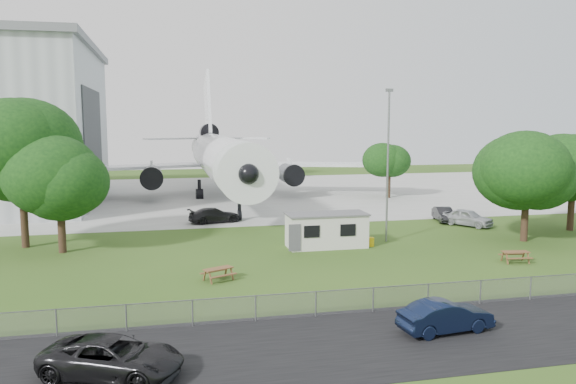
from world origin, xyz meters
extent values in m
plane|color=#446422|center=(0.00, 0.00, 0.00)|extent=(160.00, 160.00, 0.00)
cube|color=black|center=(0.00, -13.00, 0.01)|extent=(120.00, 8.00, 0.02)
cube|color=#B7B7B2|center=(0.00, 38.00, 0.01)|extent=(120.00, 46.00, 0.03)
cube|color=#2D3033|center=(-16.93, 33.00, 6.75)|extent=(0.16, 16.00, 12.96)
cylinder|color=white|center=(-2.00, 34.00, 5.10)|extent=(5.40, 34.00, 5.40)
cone|color=white|center=(-2.00, 15.00, 5.10)|extent=(5.40, 5.50, 5.40)
cone|color=white|center=(-2.00, 55.00, 5.90)|extent=(4.86, 9.00, 4.86)
cube|color=white|center=(-14.50, 37.20, 3.90)|extent=(21.36, 10.77, 0.36)
cube|color=white|center=(10.50, 37.20, 3.90)|extent=(21.36, 10.77, 0.36)
cube|color=white|center=(-2.00, 55.00, 11.60)|extent=(0.46, 9.96, 12.17)
cylinder|color=#515459|center=(-10.50, 33.50, 3.00)|extent=(2.50, 4.20, 2.50)
cylinder|color=#515459|center=(6.50, 33.50, 3.00)|extent=(2.50, 4.20, 2.50)
cylinder|color=#515459|center=(-2.00, 54.00, 7.90)|extent=(2.60, 4.50, 2.60)
cylinder|color=black|center=(-2.00, 18.50, 1.20)|extent=(0.36, 0.36, 2.40)
cylinder|color=black|center=(-4.80, 35.00, 1.20)|extent=(0.44, 0.44, 2.40)
cylinder|color=black|center=(0.80, 35.00, 1.20)|extent=(0.44, 0.44, 2.40)
cube|color=silver|center=(2.95, 5.37, 1.25)|extent=(6.01, 2.53, 2.50)
cube|color=#59595B|center=(2.95, 5.37, 2.56)|extent=(6.21, 2.73, 0.12)
cylinder|color=gold|center=(6.35, 4.77, 0.35)|extent=(0.50, 0.50, 0.70)
cube|color=gray|center=(0.00, -9.50, 0.00)|extent=(58.00, 0.04, 1.30)
cylinder|color=slate|center=(8.20, 6.20, 6.00)|extent=(0.16, 0.16, 12.00)
cylinder|color=#382619|center=(-19.61, 10.25, 2.15)|extent=(0.56, 0.56, 4.31)
sphere|color=#205315|center=(-19.61, 10.25, 7.42)|extent=(8.98, 8.98, 8.98)
cylinder|color=#382619|center=(-16.54, 7.82, 1.50)|extent=(0.56, 0.56, 3.00)
sphere|color=#205315|center=(-16.54, 7.82, 5.17)|extent=(6.97, 6.97, 6.97)
cylinder|color=#382619|center=(19.11, 3.93, 1.58)|extent=(0.56, 0.56, 3.16)
sphere|color=#205315|center=(19.11, 3.93, 5.44)|extent=(7.95, 7.95, 7.95)
cylinder|color=#382619|center=(25.93, 7.02, 1.61)|extent=(0.56, 0.56, 3.22)
sphere|color=#205315|center=(25.93, 7.02, 5.54)|extent=(7.72, 7.72, 7.72)
cylinder|color=#382619|center=(18.50, 30.46, 1.45)|extent=(0.56, 0.56, 2.91)
sphere|color=#205315|center=(18.50, 30.46, 5.01)|extent=(5.18, 5.18, 5.18)
imported|color=black|center=(3.26, -12.73, 0.72)|extent=(4.54, 2.03, 1.45)
imported|color=black|center=(-11.22, -14.13, 0.74)|extent=(5.87, 4.29, 1.48)
imported|color=#A4A7AC|center=(18.13, 10.85, 0.78)|extent=(4.04, 4.81, 1.55)
imported|color=black|center=(17.14, 13.51, 0.67)|extent=(2.31, 4.29, 1.34)
imported|color=black|center=(-4.52, 17.66, 0.70)|extent=(5.15, 2.91, 1.41)
camera|label=1|loc=(-9.17, -35.26, 9.57)|focal=35.00mm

